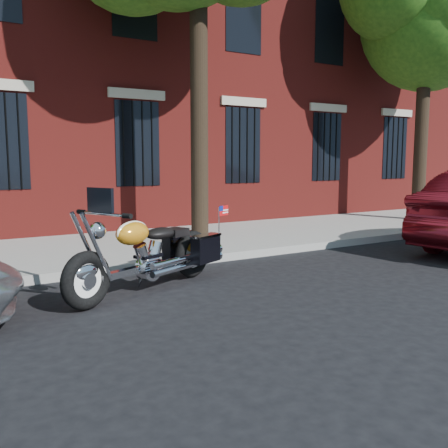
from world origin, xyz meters
TOP-DOWN VIEW (x-y plane):
  - ground at (0.00, 0.00)m, footprint 120.00×120.00m
  - curb at (0.00, 1.38)m, footprint 40.00×0.16m
  - sidewalk at (0.00, 3.26)m, footprint 40.00×3.60m
  - building at (0.00, 10.06)m, footprint 26.00×10.08m
  - motorcycle at (-1.74, 0.15)m, footprint 2.85×1.55m

SIDE VIEW (x-z plane):
  - ground at x=0.00m, z-range 0.00..0.00m
  - curb at x=0.00m, z-range 0.00..0.15m
  - sidewalk at x=0.00m, z-range 0.00..0.15m
  - motorcycle at x=-1.74m, z-range -0.24..1.24m
  - building at x=0.00m, z-range 0.00..12.00m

